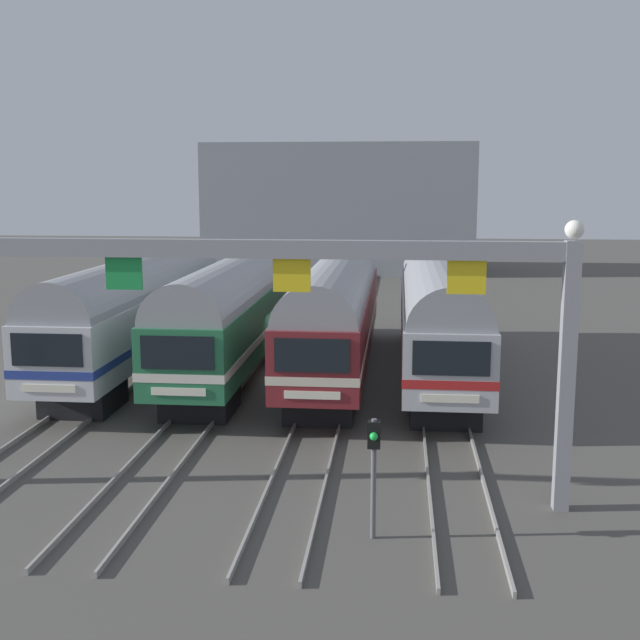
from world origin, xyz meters
TOP-DOWN VIEW (x-y plane):
  - ground_plane at (0.00, 0.00)m, footprint 160.00×160.00m
  - track_bed at (0.00, 17.00)m, footprint 13.86×70.00m
  - commuter_train_silver at (-6.18, -0.00)m, footprint 2.88×18.06m
  - commuter_train_green at (-2.06, -0.00)m, footprint 2.88×18.06m
  - commuter_train_maroon at (2.06, -0.00)m, footprint 2.88×18.06m
  - commuter_train_stainless at (6.18, -0.00)m, footprint 2.88×18.06m
  - catenary_gantry at (0.00, -13.50)m, footprint 17.60×0.44m
  - yard_signal_mast at (4.12, -15.57)m, footprint 0.28×0.35m
  - maintenance_building at (-0.60, 39.15)m, footprint 22.82×10.00m

SIDE VIEW (x-z plane):
  - ground_plane at x=0.00m, z-range 0.00..0.00m
  - track_bed at x=0.00m, z-range 0.00..0.15m
  - yard_signal_mast at x=4.12m, z-range 0.55..3.30m
  - commuter_train_silver at x=-6.18m, z-range 0.16..5.21m
  - commuter_train_green at x=-2.06m, z-range 0.16..5.21m
  - commuter_train_maroon at x=2.06m, z-range 0.16..5.21m
  - commuter_train_stainless at x=6.18m, z-range 0.16..5.21m
  - catenary_gantry at x=0.00m, z-range 1.63..8.60m
  - maintenance_building at x=-0.60m, z-range 0.00..10.94m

